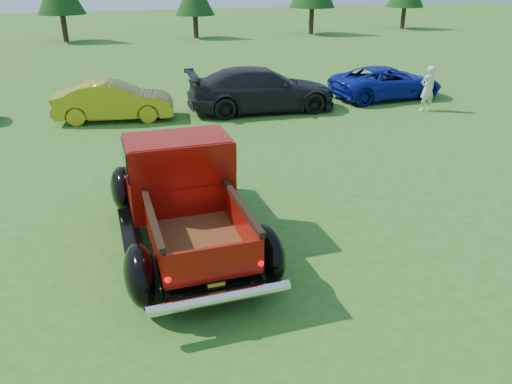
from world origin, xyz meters
name	(u,v)px	position (x,y,z in m)	size (l,w,h in m)	color
ground	(250,248)	(0.00, 0.00, 0.00)	(120.00, 120.00, 0.00)	#30651D
pickup_truck	(180,189)	(-1.00, 0.96, 0.89)	(2.48, 5.13, 1.88)	black
show_car_yellow	(114,101)	(-1.50, 9.39, 0.63)	(1.33, 3.81, 1.25)	#A59316
show_car_grey	(262,89)	(3.46, 8.91, 0.75)	(2.10, 5.16, 1.50)	black
show_car_blue	(386,82)	(8.62, 9.11, 0.60)	(2.00, 4.34, 1.21)	navy
spectator	(428,88)	(8.91, 7.02, 0.78)	(0.57, 0.37, 1.56)	beige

